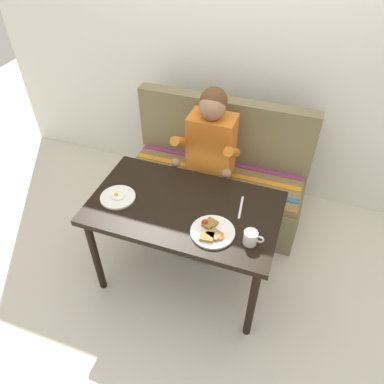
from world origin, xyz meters
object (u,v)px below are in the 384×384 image
(table, at_px, (184,215))
(plate_eggs, at_px, (118,197))
(plate_breakfast, at_px, (212,232))
(coffee_mug, at_px, (251,237))
(person, at_px, (209,152))
(couch, at_px, (216,181))
(knife, at_px, (241,207))

(table, height_order, plate_eggs, plate_eggs)
(plate_breakfast, height_order, coffee_mug, coffee_mug)
(person, xyz_separation_m, plate_breakfast, (0.26, -0.75, 0.00))
(person, relative_size, plate_breakfast, 4.65)
(table, distance_m, person, 0.60)
(couch, xyz_separation_m, plate_breakfast, (0.23, -0.93, 0.41))
(plate_breakfast, bearing_deg, coffee_mug, 0.55)
(couch, height_order, plate_breakfast, couch)
(coffee_mug, bearing_deg, couch, 116.36)
(couch, height_order, coffee_mug, couch)
(person, xyz_separation_m, coffee_mug, (0.48, -0.75, 0.04))
(couch, bearing_deg, plate_breakfast, -75.88)
(person, height_order, plate_breakfast, person)
(knife, bearing_deg, coffee_mug, -72.37)
(couch, relative_size, person, 1.19)
(plate_breakfast, bearing_deg, person, 108.89)
(table, height_order, coffee_mug, coffee_mug)
(person, bearing_deg, plate_eggs, -121.24)
(table, bearing_deg, person, 92.35)
(couch, height_order, knife, couch)
(person, bearing_deg, couch, 82.13)
(plate_eggs, bearing_deg, couch, 63.03)
(couch, distance_m, plate_breakfast, 1.04)
(person, bearing_deg, plate_breakfast, -71.11)
(plate_breakfast, relative_size, knife, 1.30)
(person, bearing_deg, coffee_mug, -57.24)
(plate_breakfast, bearing_deg, knife, 67.78)
(knife, bearing_deg, plate_breakfast, -118.74)
(plate_eggs, height_order, coffee_mug, coffee_mug)
(couch, xyz_separation_m, knife, (0.34, -0.66, 0.40))
(coffee_mug, relative_size, knife, 0.59)
(table, bearing_deg, coffee_mug, -19.17)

